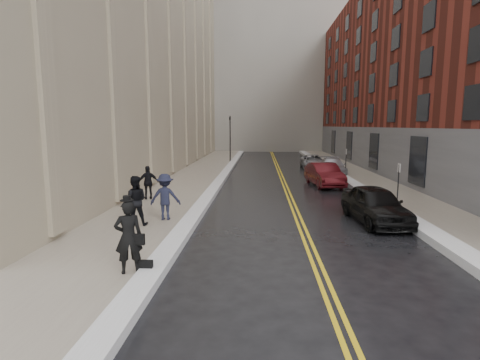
# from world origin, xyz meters

# --- Properties ---
(ground) EXTENTS (160.00, 160.00, 0.00)m
(ground) POSITION_xyz_m (0.00, 0.00, 0.00)
(ground) COLOR black
(ground) RESTS_ON ground
(sidewalk_left) EXTENTS (4.00, 64.00, 0.15)m
(sidewalk_left) POSITION_xyz_m (-4.50, 16.00, 0.07)
(sidewalk_left) COLOR gray
(sidewalk_left) RESTS_ON ground
(sidewalk_right) EXTENTS (3.00, 64.00, 0.15)m
(sidewalk_right) POSITION_xyz_m (9.00, 16.00, 0.07)
(sidewalk_right) COLOR gray
(sidewalk_right) RESTS_ON ground
(lane_stripe_a) EXTENTS (0.12, 64.00, 0.01)m
(lane_stripe_a) POSITION_xyz_m (2.38, 16.00, 0.00)
(lane_stripe_a) COLOR gold
(lane_stripe_a) RESTS_ON ground
(lane_stripe_b) EXTENTS (0.12, 64.00, 0.01)m
(lane_stripe_b) POSITION_xyz_m (2.62, 16.00, 0.00)
(lane_stripe_b) COLOR gold
(lane_stripe_b) RESTS_ON ground
(snow_ridge_left) EXTENTS (0.70, 60.80, 0.26)m
(snow_ridge_left) POSITION_xyz_m (-2.20, 16.00, 0.13)
(snow_ridge_left) COLOR silver
(snow_ridge_left) RESTS_ON ground
(snow_ridge_right) EXTENTS (0.85, 60.80, 0.30)m
(snow_ridge_right) POSITION_xyz_m (7.15, 16.00, 0.15)
(snow_ridge_right) COLOR silver
(snow_ridge_right) RESTS_ON ground
(building_right) EXTENTS (14.00, 50.00, 18.00)m
(building_right) POSITION_xyz_m (17.50, 23.00, 9.00)
(building_right) COLOR maroon
(building_right) RESTS_ON ground
(tower_far_right) EXTENTS (22.00, 18.00, 44.00)m
(tower_far_right) POSITION_xyz_m (14.00, 66.00, 22.00)
(tower_far_right) COLOR slate
(tower_far_right) RESTS_ON ground
(tower_far_left) EXTENTS (22.00, 18.00, 60.00)m
(tower_far_left) POSITION_xyz_m (-12.00, 72.00, 30.00)
(tower_far_left) COLOR slate
(tower_far_left) RESTS_ON ground
(traffic_signal) EXTENTS (0.18, 0.15, 5.20)m
(traffic_signal) POSITION_xyz_m (-2.60, 30.00, 3.08)
(traffic_signal) COLOR black
(traffic_signal) RESTS_ON ground
(parking_sign_near) EXTENTS (0.06, 0.35, 2.23)m
(parking_sign_near) POSITION_xyz_m (7.90, 8.00, 1.36)
(parking_sign_near) COLOR black
(parking_sign_near) RESTS_ON ground
(parking_sign_far) EXTENTS (0.06, 0.35, 2.23)m
(parking_sign_far) POSITION_xyz_m (7.90, 20.00, 1.36)
(parking_sign_far) COLOR black
(parking_sign_far) RESTS_ON ground
(car_black) EXTENTS (2.31, 4.80, 1.58)m
(car_black) POSITION_xyz_m (5.72, 4.55, 0.79)
(car_black) COLOR black
(car_black) RESTS_ON ground
(car_maroon) EXTENTS (2.29, 4.97, 1.58)m
(car_maroon) POSITION_xyz_m (5.20, 14.45, 0.79)
(car_maroon) COLOR #4B0D12
(car_maroon) RESTS_ON ground
(car_silver_near) EXTENTS (2.47, 5.16, 1.45)m
(car_silver_near) POSITION_xyz_m (6.80, 19.99, 0.73)
(car_silver_near) COLOR #AEAFB6
(car_silver_near) RESTS_ON ground
(car_silver_far) EXTENTS (2.16, 4.68, 1.30)m
(car_silver_far) POSITION_xyz_m (5.94, 25.42, 0.65)
(car_silver_far) COLOR #A7A9B0
(car_silver_far) RESTS_ON ground
(pedestrian_main) EXTENTS (0.87, 0.73, 2.03)m
(pedestrian_main) POSITION_xyz_m (-2.80, -1.88, 1.16)
(pedestrian_main) COLOR black
(pedestrian_main) RESTS_ON sidewalk_left
(pedestrian_a) EXTENTS (1.12, 0.95, 2.02)m
(pedestrian_a) POSITION_xyz_m (-4.28, 3.01, 1.16)
(pedestrian_a) COLOR black
(pedestrian_a) RESTS_ON sidewalk_left
(pedestrian_b) EXTENTS (1.34, 0.85, 1.98)m
(pedestrian_b) POSITION_xyz_m (-3.29, 3.98, 1.14)
(pedestrian_b) COLOR #1A1C2F
(pedestrian_b) RESTS_ON sidewalk_left
(pedestrian_c) EXTENTS (1.16, 0.82, 1.83)m
(pedestrian_c) POSITION_xyz_m (-5.34, 8.36, 1.07)
(pedestrian_c) COLOR black
(pedestrian_c) RESTS_ON sidewalk_left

